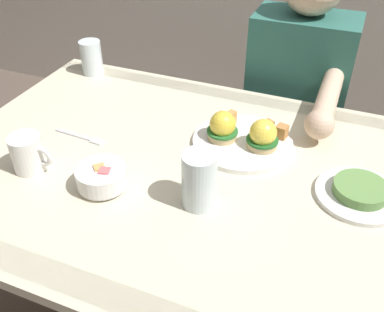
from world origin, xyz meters
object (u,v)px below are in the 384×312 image
at_px(water_glass_far, 92,59).
at_px(diner_person, 295,101).
at_px(fruit_bowl, 102,177).
at_px(coffee_mug, 28,152).
at_px(fork, 82,137).
at_px(side_plate, 360,193).
at_px(dining_table, 172,195).
at_px(water_glass_near, 199,182).
at_px(eggs_benedict_plate, 243,136).

height_order(water_glass_far, diner_person, diner_person).
height_order(fruit_bowl, coffee_mug, coffee_mug).
bearing_deg(fork, coffee_mug, -103.34).
height_order(fruit_bowl, side_plate, fruit_bowl).
xyz_separation_m(coffee_mug, water_glass_far, (-0.15, 0.52, 0.00)).
bearing_deg(dining_table, fork, 176.99).
height_order(water_glass_near, water_glass_far, water_glass_near).
bearing_deg(water_glass_near, coffee_mug, -174.82).
xyz_separation_m(dining_table, side_plate, (0.45, 0.05, 0.12)).
xyz_separation_m(dining_table, fork, (-0.28, 0.01, 0.11)).
bearing_deg(eggs_benedict_plate, fruit_bowl, -131.29).
bearing_deg(side_plate, diner_person, 113.68).
height_order(water_glass_far, side_plate, water_glass_far).
bearing_deg(fork, eggs_benedict_plate, 17.70).
bearing_deg(water_glass_near, side_plate, 24.97).
bearing_deg(side_plate, dining_table, -174.18).
xyz_separation_m(fruit_bowl, diner_person, (0.32, 0.74, -0.12)).
relative_size(dining_table, eggs_benedict_plate, 4.44).
bearing_deg(coffee_mug, fork, 76.66).
bearing_deg(eggs_benedict_plate, water_glass_far, 159.70).
xyz_separation_m(fruit_bowl, side_plate, (0.57, 0.19, -0.02)).
bearing_deg(eggs_benedict_plate, dining_table, -134.16).
distance_m(coffee_mug, water_glass_far, 0.55).
xyz_separation_m(dining_table, fruit_bowl, (-0.11, -0.14, 0.14)).
distance_m(coffee_mug, side_plate, 0.79).
relative_size(water_glass_near, water_glass_far, 1.17).
relative_size(fruit_bowl, water_glass_far, 1.04).
bearing_deg(water_glass_far, fork, -62.01).
distance_m(eggs_benedict_plate, water_glass_far, 0.65).
xyz_separation_m(eggs_benedict_plate, water_glass_near, (-0.03, -0.26, 0.03)).
height_order(dining_table, side_plate, side_plate).
distance_m(coffee_mug, fork, 0.17).
bearing_deg(eggs_benedict_plate, water_glass_near, -95.58).
bearing_deg(dining_table, diner_person, 70.62).
height_order(coffee_mug, water_glass_far, water_glass_far).
bearing_deg(water_glass_near, dining_table, 137.28).
relative_size(side_plate, diner_person, 0.18).
distance_m(water_glass_far, diner_person, 0.73).
height_order(eggs_benedict_plate, water_glass_near, water_glass_near).
relative_size(coffee_mug, water_glass_far, 0.96).
relative_size(water_glass_near, side_plate, 0.67).
bearing_deg(dining_table, water_glass_far, 141.27).
bearing_deg(dining_table, eggs_benedict_plate, 45.84).
height_order(eggs_benedict_plate, fruit_bowl, eggs_benedict_plate).
distance_m(eggs_benedict_plate, diner_person, 0.47).
bearing_deg(fruit_bowl, coffee_mug, -178.39).
bearing_deg(dining_table, water_glass_near, -42.72).
height_order(coffee_mug, side_plate, coffee_mug).
height_order(fruit_bowl, water_glass_near, water_glass_near).
xyz_separation_m(dining_table, water_glass_near, (0.12, -0.11, 0.17)).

